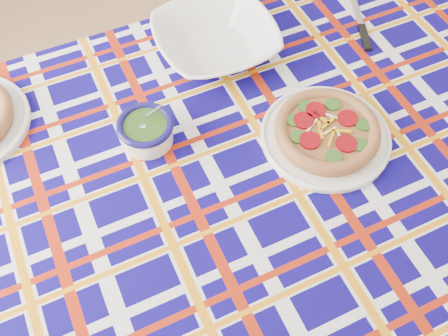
{
  "coord_description": "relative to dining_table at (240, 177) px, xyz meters",
  "views": [
    {
      "loc": [
        -0.43,
        -1.17,
        1.83
      ],
      "look_at": [
        -0.34,
        -0.54,
        0.86
      ],
      "focal_mm": 40.0,
      "sensor_mm": 36.0,
      "label": 1
    }
  ],
  "objects": [
    {
      "name": "tablecloth",
      "position": [
        0.0,
        -0.0,
        0.03
      ],
      "size": [
        2.06,
        1.62,
        0.12
      ],
      "primitive_type": null,
      "rotation": [
        0.0,
        0.0,
        0.29
      ],
      "color": "#0C055F",
      "rests_on": "dining_table"
    },
    {
      "name": "floor",
      "position": [
        0.29,
        0.51,
        -0.75
      ],
      "size": [
        4.0,
        4.0,
        0.0
      ],
      "primitive_type": "plane",
      "color": "#A37754",
      "rests_on": "ground"
    },
    {
      "name": "dining_table",
      "position": [
        0.0,
        0.0,
        0.0
      ],
      "size": [
        2.02,
        1.57,
        0.83
      ],
      "rotation": [
        0.0,
        0.0,
        0.29
      ],
      "color": "brown",
      "rests_on": "floor"
    },
    {
      "name": "main_focaccia_plate",
      "position": [
        0.22,
        0.03,
        0.12
      ],
      "size": [
        0.41,
        0.41,
        0.06
      ],
      "primitive_type": null,
      "rotation": [
        0.0,
        0.0,
        0.28
      ],
      "color": "brown",
      "rests_on": "tablecloth"
    },
    {
      "name": "table_knife",
      "position": [
        0.43,
        0.48,
        0.09
      ],
      "size": [
        0.05,
        0.27,
        0.01
      ],
      "primitive_type": null,
      "rotation": [
        0.0,
        0.0,
        1.48
      ],
      "color": "silver",
      "rests_on": "tablecloth"
    },
    {
      "name": "serving_bowl",
      "position": [
        -0.01,
        0.37,
        0.13
      ],
      "size": [
        0.41,
        0.41,
        0.08
      ],
      "primitive_type": "imported",
      "rotation": [
        0.0,
        0.0,
        0.28
      ],
      "color": "white",
      "rests_on": "tablecloth"
    },
    {
      "name": "pesto_bowl",
      "position": [
        -0.22,
        0.09,
        0.13
      ],
      "size": [
        0.17,
        0.17,
        0.08
      ],
      "primitive_type": null,
      "rotation": [
        0.0,
        0.0,
        0.25
      ],
      "color": "#1A3B10",
      "rests_on": "tablecloth"
    }
  ]
}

